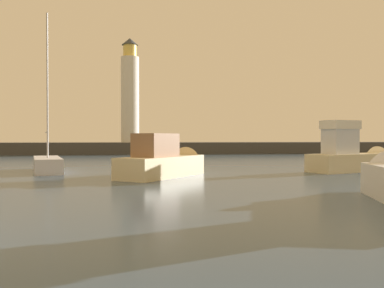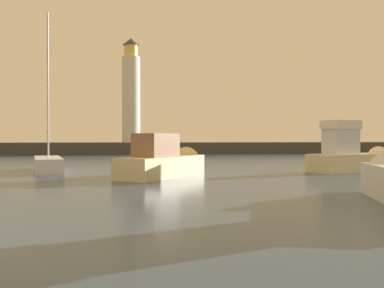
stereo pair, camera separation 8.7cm
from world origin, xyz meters
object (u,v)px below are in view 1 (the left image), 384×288
lighthouse (130,93)px  sailboat_moored (47,164)px  motorboat_2 (358,156)px  motorboat_1 (170,162)px

lighthouse → sailboat_moored: (-6.11, -33.46, -8.73)m
lighthouse → motorboat_2: (16.79, -36.16, -8.23)m
motorboat_1 → sailboat_moored: bearing=152.5°
motorboat_2 → sailboat_moored: (-22.90, 2.70, -0.50)m
sailboat_moored → lighthouse: bearing=79.6°
lighthouse → motorboat_2: lighthouse is taller
motorboat_1 → sailboat_moored: (-8.60, 4.48, -0.33)m
lighthouse → motorboat_1: size_ratio=1.92×
motorboat_1 → motorboat_2: bearing=7.1°
motorboat_1 → sailboat_moored: sailboat_moored is taller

